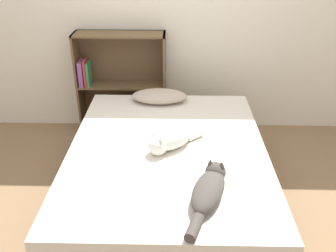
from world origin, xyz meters
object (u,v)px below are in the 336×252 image
(pillow, at_px, (159,96))
(bookshelf, at_px, (120,82))
(bed, at_px, (168,177))
(cat_light, at_px, (170,140))
(cat_dark, at_px, (209,188))

(pillow, distance_m, bookshelf, 0.63)
(bed, xyz_separation_m, pillow, (-0.09, 0.81, 0.32))
(pillow, height_order, cat_light, cat_light)
(bed, bearing_deg, bookshelf, 112.58)
(pillow, bearing_deg, bed, -83.36)
(bed, relative_size, cat_light, 4.71)
(cat_light, xyz_separation_m, cat_dark, (0.24, -0.54, -0.02))
(cat_dark, height_order, bookshelf, bookshelf)
(cat_light, height_order, cat_dark, cat_light)
(pillow, relative_size, cat_light, 1.22)
(bed, xyz_separation_m, cat_light, (0.02, -0.02, 0.34))
(bed, distance_m, pillow, 0.88)
(cat_light, distance_m, bookshelf, 1.39)
(cat_light, bearing_deg, pillow, -122.22)
(bookshelf, bearing_deg, bed, -67.42)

